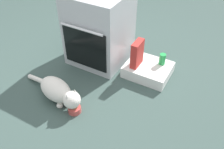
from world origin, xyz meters
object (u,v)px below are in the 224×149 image
object	(u,v)px
cat	(58,91)
pantry_cabinet	(148,70)
cereal_box	(137,54)
oven	(99,28)
soda_can	(162,59)
food_bowl	(75,109)

from	to	relation	value
cat	pantry_cabinet	bearing A→B (deg)	65.62
cat	cereal_box	world-z (taller)	cereal_box
oven	pantry_cabinet	distance (m)	0.69
soda_can	cereal_box	world-z (taller)	cereal_box
oven	soda_can	size ratio (longest dim) A/B	6.61
oven	soda_can	xyz separation A→B (m)	(0.71, 0.08, -0.21)
soda_can	cereal_box	size ratio (longest dim) A/B	0.43
pantry_cabinet	food_bowl	bearing A→B (deg)	-114.38
pantry_cabinet	food_bowl	distance (m)	0.90
food_bowl	pantry_cabinet	bearing A→B (deg)	65.62
food_bowl	oven	bearing A→B (deg)	105.47
cat	soda_can	distance (m)	1.11
oven	food_bowl	size ratio (longest dim) A/B	6.65
food_bowl	cereal_box	bearing A→B (deg)	71.66
oven	cat	bearing A→B (deg)	-88.27
pantry_cabinet	cat	bearing A→B (deg)	-126.67
oven	cat	distance (m)	0.83
pantry_cabinet	cereal_box	distance (m)	0.24
oven	cereal_box	distance (m)	0.50
soda_can	cat	bearing A→B (deg)	-128.43
pantry_cabinet	cat	distance (m)	0.97
cat	cereal_box	distance (m)	0.86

